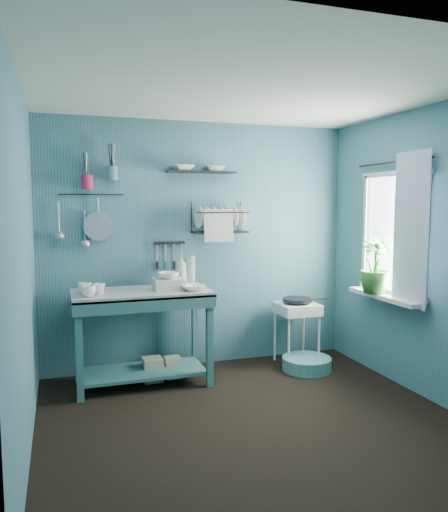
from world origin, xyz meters
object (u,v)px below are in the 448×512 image
object	(u,v)px
mug_mid	(99,289)
utensil_cup_teal	(112,173)
storage_tin_small	(173,367)
dish_rack	(220,217)
water_bottle	(190,270)
utensil_cup_magenta	(87,182)
frying_pan	(297,300)
storage_tin_large	(153,369)
wash_tub	(169,284)
mug_right	(85,288)
mug_left	(88,291)
colander	(99,226)
work_counter	(142,338)
potted_plant	(375,266)
soap_bottle	(181,270)
floor_basin	(307,364)
hotplate_stand	(296,333)

from	to	relation	value
mug_mid	utensil_cup_teal	distance (m)	1.12
storage_tin_small	dish_rack	bearing A→B (deg)	21.21
dish_rack	water_bottle	bearing A→B (deg)	-167.29
utensil_cup_magenta	utensil_cup_teal	distance (m)	0.25
mug_mid	utensil_cup_teal	world-z (taller)	utensil_cup_teal
frying_pan	storage_tin_large	xyz separation A→B (m)	(-1.53, -0.05, -0.57)
wash_tub	utensil_cup_teal	bearing A→B (deg)	141.58
mug_right	dish_rack	world-z (taller)	dish_rack
water_bottle	storage_tin_small	xyz separation A→B (m)	(-0.22, -0.14, -0.92)
wash_tub	water_bottle	bearing A→B (deg)	41.63
mug_left	colander	distance (m)	0.76
work_counter	potted_plant	distance (m)	2.29
mug_mid	storage_tin_small	size ratio (longest dim) A/B	0.50
wash_tub	storage_tin_small	world-z (taller)	wash_tub
mug_right	dish_rack	bearing A→B (deg)	12.24
storage_tin_small	water_bottle	bearing A→B (deg)	32.47
frying_pan	colander	xyz separation A→B (m)	(-1.97, 0.28, 0.78)
mug_left	utensil_cup_teal	size ratio (longest dim) A/B	0.95
dish_rack	storage_tin_large	size ratio (longest dim) A/B	2.50
mug_left	frying_pan	size ratio (longest dim) A/B	0.41
soap_bottle	floor_basin	distance (m)	1.59
work_counter	frying_pan	world-z (taller)	work_counter
utensil_cup_teal	mug_left	bearing A→B (deg)	-118.61
mug_mid	frying_pan	size ratio (longest dim) A/B	0.33
utensil_cup_magenta	storage_tin_large	world-z (taller)	utensil_cup_magenta
colander	wash_tub	bearing A→B (deg)	-33.51
mug_left	floor_basin	bearing A→B (deg)	0.77
mug_mid	utensil_cup_teal	xyz separation A→B (m)	(0.17, 0.40, 1.03)
mug_mid	soap_bottle	distance (m)	0.85
mug_right	storage_tin_small	bearing A→B (deg)	5.71
mug_left	mug_mid	world-z (taller)	mug_left
floor_basin	mug_mid	bearing A→B (deg)	177.96
mug_right	frying_pan	size ratio (longest dim) A/B	0.41
utensil_cup_magenta	floor_basin	bearing A→B (deg)	-12.87
potted_plant	storage_tin_large	size ratio (longest dim) A/B	2.37
soap_bottle	utensil_cup_magenta	distance (m)	1.21
hotplate_stand	frying_pan	distance (m)	0.36
mug_left	floor_basin	distance (m)	2.28
potted_plant	wash_tub	bearing A→B (deg)	164.84
storage_tin_large	work_counter	bearing A→B (deg)	-153.43
hotplate_stand	dish_rack	bearing A→B (deg)	170.29
utensil_cup_teal	storage_tin_small	distance (m)	1.95
frying_pan	potted_plant	world-z (taller)	potted_plant
colander	storage_tin_small	xyz separation A→B (m)	(0.64, -0.29, -1.36)
mug_mid	storage_tin_large	distance (m)	0.96
hotplate_stand	utensil_cup_teal	bearing A→B (deg)	176.74
utensil_cup_teal	potted_plant	world-z (taller)	utensil_cup_teal
dish_rack	potted_plant	size ratio (longest dim) A/B	1.05
mug_right	colander	xyz separation A→B (m)	(0.16, 0.37, 0.53)
mug_right	frying_pan	bearing A→B (deg)	2.56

